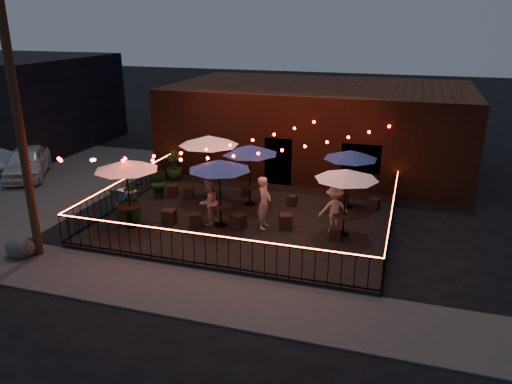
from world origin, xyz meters
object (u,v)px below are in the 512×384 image
(cafe_table_4, at_px, (347,175))
(boulder, at_px, (20,247))
(utility_pole, at_px, (20,129))
(cafe_table_0, at_px, (126,166))
(cafe_table_2, at_px, (219,166))
(cafe_table_1, at_px, (209,141))
(cafe_table_5, at_px, (351,155))
(cooler, at_px, (128,201))
(cafe_table_3, at_px, (250,150))

(cafe_table_4, bearing_deg, boulder, -154.76)
(utility_pole, xyz_separation_m, cafe_table_0, (1.74, 2.60, -1.66))
(cafe_table_2, relative_size, cafe_table_4, 1.04)
(cafe_table_1, relative_size, boulder, 3.22)
(cafe_table_0, relative_size, cafe_table_2, 1.01)
(utility_pole, height_order, cafe_table_0, utility_pole)
(utility_pole, relative_size, cafe_table_5, 3.06)
(cooler, xyz_separation_m, boulder, (-1.31, -4.08, -0.22))
(utility_pole, xyz_separation_m, cooler, (0.90, 3.78, -3.42))
(cafe_table_3, bearing_deg, cafe_table_2, -97.84)
(utility_pole, relative_size, cafe_table_2, 3.36)
(utility_pole, height_order, cafe_table_1, utility_pole)
(cafe_table_1, distance_m, cafe_table_3, 1.73)
(cafe_table_1, height_order, cafe_table_5, cafe_table_1)
(cafe_table_4, bearing_deg, cafe_table_3, 155.08)
(cafe_table_5, bearing_deg, cafe_table_1, -172.25)
(cafe_table_2, height_order, cafe_table_5, cafe_table_2)
(cafe_table_3, bearing_deg, utility_pole, -130.40)
(utility_pole, relative_size, cafe_table_1, 2.69)
(cafe_table_1, xyz_separation_m, boulder, (-3.71, -6.33, -2.15))
(utility_pole, distance_m, cafe_table_3, 7.92)
(cafe_table_0, relative_size, cooler, 2.83)
(utility_pole, xyz_separation_m, cafe_table_4, (8.90, 4.09, -1.76))
(cooler, bearing_deg, utility_pole, -82.65)
(cafe_table_1, height_order, cooler, cafe_table_1)
(cafe_table_2, xyz_separation_m, cooler, (-3.80, 0.18, -1.74))
(cafe_table_0, relative_size, cafe_table_1, 0.81)
(cafe_table_5, xyz_separation_m, boulder, (-9.09, -7.06, -1.84))
(cafe_table_0, relative_size, cafe_table_5, 0.92)
(utility_pole, distance_m, boulder, 3.68)
(cooler, bearing_deg, cafe_table_0, -33.92)
(cafe_table_1, height_order, cafe_table_3, cafe_table_1)
(cooler, bearing_deg, cafe_table_2, 17.98)
(cafe_table_2, bearing_deg, cafe_table_3, 82.16)
(cafe_table_3, xyz_separation_m, cooler, (-4.11, -2.11, -1.74))
(cafe_table_3, distance_m, cooler, 4.94)
(cafe_table_2, relative_size, boulder, 2.58)
(boulder, bearing_deg, cafe_table_0, 53.43)
(cafe_table_0, distance_m, cafe_table_3, 4.65)
(cafe_table_1, distance_m, cafe_table_4, 5.93)
(cafe_table_0, xyz_separation_m, cooler, (-0.84, 1.18, -1.76))
(utility_pole, height_order, cafe_table_3, utility_pole)
(cafe_table_3, relative_size, cooler, 2.93)
(cafe_table_0, height_order, cafe_table_5, cafe_table_0)
(cafe_table_0, distance_m, boulder, 4.11)
(cafe_table_5, xyz_separation_m, cooler, (-7.78, -2.98, -1.62))
(cafe_table_2, xyz_separation_m, cafe_table_4, (4.20, 0.49, -0.08))
(utility_pole, height_order, cooler, utility_pole)
(cafe_table_5, bearing_deg, cafe_table_4, -85.44)
(cafe_table_3, xyz_separation_m, cafe_table_4, (3.88, -1.80, -0.08))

